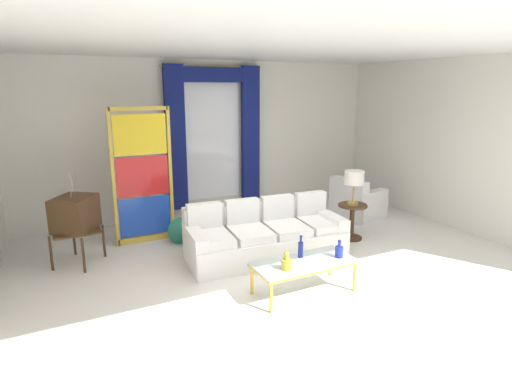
# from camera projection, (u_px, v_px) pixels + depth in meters

# --- Properties ---
(ground_plane) EXTENTS (16.00, 16.00, 0.00)m
(ground_plane) POSITION_uv_depth(u_px,v_px,m) (285.00, 268.00, 5.80)
(ground_plane) COLOR white
(wall_rear) EXTENTS (8.00, 0.12, 3.00)m
(wall_rear) POSITION_uv_depth(u_px,v_px,m) (208.00, 139.00, 8.13)
(wall_rear) COLOR white
(wall_rear) RESTS_ON ground
(wall_right) EXTENTS (0.12, 7.00, 3.00)m
(wall_right) POSITION_uv_depth(u_px,v_px,m) (443.00, 142.00, 7.56)
(wall_right) COLOR white
(wall_right) RESTS_ON ground
(ceiling_slab) EXTENTS (8.00, 7.60, 0.04)m
(ceiling_slab) POSITION_uv_depth(u_px,v_px,m) (260.00, 49.00, 5.81)
(ceiling_slab) COLOR white
(curtained_window) EXTENTS (2.00, 0.17, 2.70)m
(curtained_window) POSITION_uv_depth(u_px,v_px,m) (214.00, 127.00, 7.96)
(curtained_window) COLOR white
(curtained_window) RESTS_ON ground
(couch_white_long) EXTENTS (2.40, 1.10, 0.86)m
(couch_white_long) POSITION_uv_depth(u_px,v_px,m) (264.00, 236.00, 6.20)
(couch_white_long) COLOR white
(couch_white_long) RESTS_ON ground
(coffee_table) EXTENTS (1.26, 0.58, 0.41)m
(coffee_table) POSITION_uv_depth(u_px,v_px,m) (304.00, 264.00, 5.04)
(coffee_table) COLOR silver
(coffee_table) RESTS_ON ground
(bottle_blue_decanter) EXTENTS (0.13, 0.13, 0.22)m
(bottle_blue_decanter) POSITION_uv_depth(u_px,v_px,m) (286.00, 263.00, 4.80)
(bottle_blue_decanter) COLOR gold
(bottle_blue_decanter) RESTS_ON coffee_table
(bottle_crystal_tall) EXTENTS (0.10, 0.10, 0.23)m
(bottle_crystal_tall) POSITION_uv_depth(u_px,v_px,m) (339.00, 251.00, 5.14)
(bottle_crystal_tall) COLOR navy
(bottle_crystal_tall) RESTS_ON coffee_table
(bottle_amber_squat) EXTENTS (0.06, 0.06, 0.29)m
(bottle_amber_squat) POSITION_uv_depth(u_px,v_px,m) (301.00, 249.00, 5.13)
(bottle_amber_squat) COLOR navy
(bottle_amber_squat) RESTS_ON coffee_table
(vintage_tv) EXTENTS (0.75, 0.77, 1.35)m
(vintage_tv) POSITION_uv_depth(u_px,v_px,m) (75.00, 215.00, 5.80)
(vintage_tv) COLOR #472D19
(vintage_tv) RESTS_ON ground
(armchair_white) EXTENTS (0.96, 0.95, 0.80)m
(armchair_white) POSITION_uv_depth(u_px,v_px,m) (356.00, 203.00, 8.03)
(armchair_white) COLOR white
(armchair_white) RESTS_ON ground
(stained_glass_divider) EXTENTS (0.95, 0.05, 2.20)m
(stained_glass_divider) POSITION_uv_depth(u_px,v_px,m) (143.00, 179.00, 6.58)
(stained_glass_divider) COLOR gold
(stained_glass_divider) RESTS_ON ground
(peacock_figurine) EXTENTS (0.44, 0.60, 0.50)m
(peacock_figurine) POSITION_uv_depth(u_px,v_px,m) (183.00, 232.00, 6.63)
(peacock_figurine) COLOR beige
(peacock_figurine) RESTS_ON ground
(round_side_table) EXTENTS (0.48, 0.48, 0.59)m
(round_side_table) POSITION_uv_depth(u_px,v_px,m) (352.00, 218.00, 6.87)
(round_side_table) COLOR #472D19
(round_side_table) RESTS_ON ground
(table_lamp_brass) EXTENTS (0.32, 0.32, 0.57)m
(table_lamp_brass) POSITION_uv_depth(u_px,v_px,m) (354.00, 179.00, 6.72)
(table_lamp_brass) COLOR #B29338
(table_lamp_brass) RESTS_ON round_side_table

